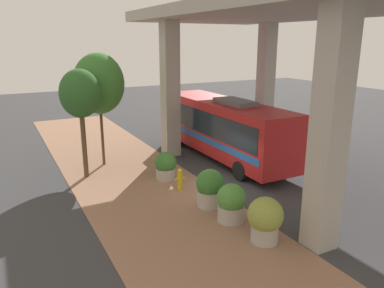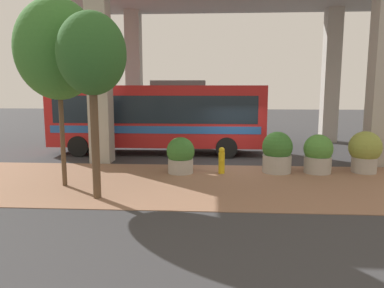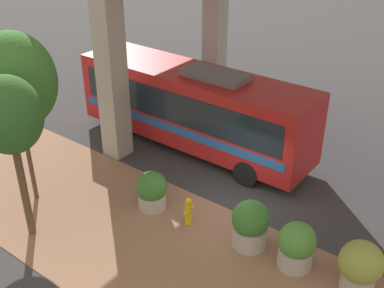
% 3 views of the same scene
% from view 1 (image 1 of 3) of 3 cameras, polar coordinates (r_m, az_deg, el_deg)
% --- Properties ---
extents(ground_plane, '(80.00, 80.00, 0.00)m').
position_cam_1_polar(ground_plane, '(17.75, 3.47, -6.84)').
color(ground_plane, '#38383A').
rests_on(ground_plane, ground).
extents(sidewalk_strip, '(6.00, 40.00, 0.02)m').
position_cam_1_polar(sidewalk_strip, '(16.51, -5.58, -8.64)').
color(sidewalk_strip, '#936B51').
rests_on(sidewalk_strip, ground).
extents(overpass, '(9.40, 19.90, 8.46)m').
position_cam_1_polar(overpass, '(18.84, 14.80, 16.97)').
color(overpass, '#ADA89E').
rests_on(overpass, ground).
extents(bus, '(2.70, 10.52, 3.63)m').
position_cam_1_polar(bus, '(21.71, 4.93, 2.76)').
color(bus, '#B21E1E').
rests_on(bus, ground).
extents(fire_hydrant, '(0.50, 0.24, 1.04)m').
position_cam_1_polar(fire_hydrant, '(17.43, -1.86, -5.38)').
color(fire_hydrant, gold).
rests_on(fire_hydrant, ground).
extents(planter_front, '(1.17, 1.17, 1.62)m').
position_cam_1_polar(planter_front, '(15.71, 2.76, -6.75)').
color(planter_front, '#ADA89E').
rests_on(planter_front, ground).
extents(planter_middle, '(1.09, 1.09, 1.42)m').
position_cam_1_polar(planter_middle, '(18.72, -4.03, -3.35)').
color(planter_middle, '#ADA89E').
rests_on(planter_middle, ground).
extents(planter_back, '(1.24, 1.24, 1.64)m').
position_cam_1_polar(planter_back, '(13.25, 11.09, -11.18)').
color(planter_back, '#ADA89E').
rests_on(planter_back, ground).
extents(planter_extra, '(1.11, 1.11, 1.52)m').
position_cam_1_polar(planter_extra, '(14.52, 6.01, -8.95)').
color(planter_extra, '#ADA89E').
rests_on(planter_extra, ground).
extents(street_tree_near, '(1.97, 1.97, 5.46)m').
position_cam_1_polar(street_tree_near, '(18.97, -16.68, 7.23)').
color(street_tree_near, brown).
rests_on(street_tree_near, ground).
extents(street_tree_far, '(2.69, 2.69, 6.14)m').
position_cam_1_polar(street_tree_far, '(20.71, -14.01, 8.90)').
color(street_tree_far, brown).
rests_on(street_tree_far, ground).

